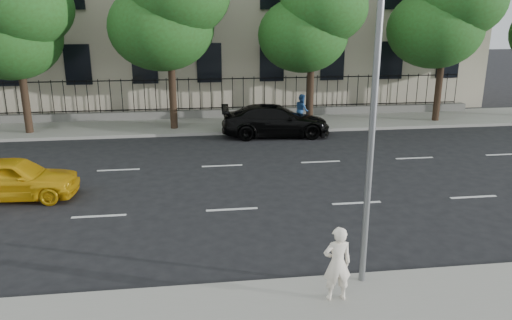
{
  "coord_description": "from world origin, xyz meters",
  "views": [
    {
      "loc": [
        -1.15,
        -11.79,
        5.98
      ],
      "look_at": [
        0.82,
        3.0,
        1.42
      ],
      "focal_mm": 35.0,
      "sensor_mm": 36.0,
      "label": 1
    }
  ],
  "objects": [
    {
      "name": "yellow_taxi",
      "position": [
        -6.95,
        4.38,
        0.7
      ],
      "size": [
        4.17,
        1.86,
        1.39
      ],
      "primitive_type": "imported",
      "rotation": [
        0.0,
        0.0,
        1.52
      ],
      "color": "gold",
      "rests_on": "ground"
    },
    {
      "name": "woman_near",
      "position": [
        1.7,
        -2.95,
        0.97
      ],
      "size": [
        0.61,
        0.41,
        1.63
      ],
      "primitive_type": "imported",
      "rotation": [
        0.0,
        0.0,
        3.17
      ],
      "color": "white",
      "rests_on": "near_sidewalk"
    },
    {
      "name": "tree_e",
      "position": [
        12.04,
        13.36,
        6.2
      ],
      "size": [
        5.71,
        5.31,
        9.46
      ],
      "color": "#382619",
      "rests_on": "far_sidewalk"
    },
    {
      "name": "ground",
      "position": [
        0.0,
        0.0,
        0.0
      ],
      "size": [
        120.0,
        120.0,
        0.0
      ],
      "primitive_type": "plane",
      "color": "black",
      "rests_on": "ground"
    },
    {
      "name": "far_sidewalk",
      "position": [
        0.0,
        14.0,
        0.07
      ],
      "size": [
        60.0,
        4.0,
        0.15
      ],
      "primitive_type": "cube",
      "color": "gray",
      "rests_on": "ground"
    },
    {
      "name": "tree_b",
      "position": [
        -8.96,
        13.36,
        5.84
      ],
      "size": [
        5.53,
        5.12,
        8.97
      ],
      "color": "#382619",
      "rests_on": "far_sidewalk"
    },
    {
      "name": "pedestrian_far",
      "position": [
        4.54,
        12.99,
        0.96
      ],
      "size": [
        0.69,
        0.84,
        1.62
      ],
      "primitive_type": "imported",
      "rotation": [
        0.0,
        0.0,
        1.67
      ],
      "color": "navy",
      "rests_on": "far_sidewalk"
    },
    {
      "name": "tree_d",
      "position": [
        5.04,
        13.36,
        5.84
      ],
      "size": [
        5.34,
        4.94,
        8.84
      ],
      "color": "#382619",
      "rests_on": "far_sidewalk"
    },
    {
      "name": "iron_fence",
      "position": [
        0.0,
        15.7,
        0.65
      ],
      "size": [
        30.0,
        0.5,
        2.2
      ],
      "color": "slate",
      "rests_on": "far_sidewalk"
    },
    {
      "name": "lane_markings",
      "position": [
        0.0,
        4.75,
        0.01
      ],
      "size": [
        49.6,
        4.62,
        0.01
      ],
      "primitive_type": null,
      "color": "silver",
      "rests_on": "ground"
    },
    {
      "name": "street_light",
      "position": [
        2.5,
        -1.77,
        5.15
      ],
      "size": [
        0.25,
        3.32,
        8.05
      ],
      "color": "slate",
      "rests_on": "near_sidewalk"
    },
    {
      "name": "black_sedan",
      "position": [
        2.91,
        11.5,
        0.76
      ],
      "size": [
        5.33,
        2.4,
        1.52
      ],
      "primitive_type": "imported",
      "rotation": [
        0.0,
        0.0,
        1.52
      ],
      "color": "black",
      "rests_on": "ground"
    }
  ]
}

